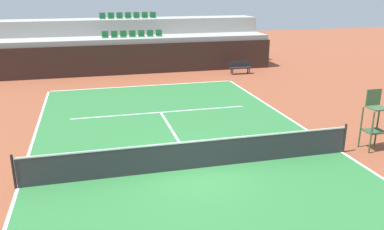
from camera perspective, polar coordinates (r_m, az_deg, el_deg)
The scene contains 15 objects.
ground_plane at distance 13.40m, azimuth 0.51°, elevation -7.54°, with size 80.00×80.00×0.00m, color brown.
court_surface at distance 13.40m, azimuth 0.51°, elevation -7.53°, with size 11.00×24.00×0.01m, color #2D7238.
baseline_far at distance 24.54m, azimuth -6.74°, elevation 4.10°, with size 11.00×0.10×0.00m, color white.
sideline_left at distance 13.22m, azimuth -23.29°, elevation -9.41°, with size 0.10×24.00×0.00m, color white.
sideline_right at distance 15.61m, azimuth 20.30°, elevation -4.91°, with size 0.10×24.00×0.00m, color white.
service_line_far at distance 19.25m, azimuth -4.42°, elevation 0.38°, with size 8.26×0.10×0.00m, color white.
centre_service_line at distance 16.27m, azimuth -2.41°, elevation -2.86°, with size 0.10×6.40×0.00m, color white.
back_wall at distance 27.89m, azimuth -7.88°, elevation 7.79°, with size 19.38×0.30×2.03m, color black.
stands_tier_lower at distance 29.19m, azimuth -8.22°, elevation 8.52°, with size 19.38×2.40×2.34m, color #9E9E99.
stands_tier_upper at distance 31.47m, azimuth -8.78°, elevation 10.15°, with size 19.38×2.40×3.44m, color #9E9E99.
seating_row_lower at distance 29.11m, azimuth -8.35°, elevation 11.06°, with size 4.19×0.44×0.44m.
seating_row_upper at distance 31.39m, azimuth -8.96°, elevation 13.51°, with size 4.19×0.44×0.44m.
tennis_net at distance 13.19m, azimuth 0.51°, elevation -5.55°, with size 11.08×0.08×1.07m.
umpire_chair at distance 16.00m, azimuth 24.33°, elevation -0.38°, with size 0.76×0.66×2.20m.
player_bench at distance 27.94m, azimuth 6.77°, elevation 6.79°, with size 1.50×0.40×0.85m.
Camera 1 is at (-3.15, -11.71, 5.70)m, focal length 37.94 mm.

